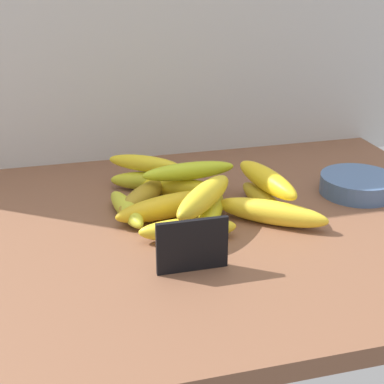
{
  "coord_description": "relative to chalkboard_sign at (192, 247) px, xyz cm",
  "views": [
    {
      "loc": [
        -23.41,
        -88.25,
        48.54
      ],
      "look_at": [
        1.02,
        3.5,
        8.0
      ],
      "focal_mm": 54.36,
      "sensor_mm": 36.0,
      "label": 1
    }
  ],
  "objects": [
    {
      "name": "counter_top",
      "position": [
        3.68,
        14.27,
        -5.36
      ],
      "size": [
        110.0,
        76.0,
        3.0
      ],
      "primitive_type": "cube",
      "color": "brown",
      "rests_on": "ground"
    },
    {
      "name": "back_wall",
      "position": [
        3.68,
        53.27,
        28.14
      ],
      "size": [
        130.0,
        2.0,
        70.0
      ],
      "primitive_type": "cube",
      "color": "silver",
      "rests_on": "ground"
    },
    {
      "name": "chalkboard_sign",
      "position": [
        0.0,
        0.0,
        0.0
      ],
      "size": [
        11.0,
        1.8,
        8.4
      ],
      "color": "black",
      "rests_on": "counter_top"
    },
    {
      "name": "fruit_bowl",
      "position": [
        39.29,
        20.1,
        -2.03
      ],
      "size": [
        14.86,
        14.86,
        3.65
      ],
      "primitive_type": "cylinder",
      "color": "#486795",
      "rests_on": "counter_top"
    },
    {
      "name": "banana_0",
      "position": [
        -6.73,
        20.77,
        -2.16
      ],
      "size": [
        5.89,
        15.97,
        3.4
      ],
      "primitive_type": "ellipsoid",
      "rotation": [
        0.0,
        0.0,
        4.88
      ],
      "color": "gold",
      "rests_on": "counter_top"
    },
    {
      "name": "banana_1",
      "position": [
        4.94,
        27.27,
        -1.87
      ],
      "size": [
        15.14,
        10.89,
        3.97
      ],
      "primitive_type": "ellipsoid",
      "rotation": [
        0.0,
        0.0,
        2.63
      ],
      "color": "yellow",
      "rests_on": "counter_top"
    },
    {
      "name": "banana_2",
      "position": [
        0.84,
        18.94,
        -1.68
      ],
      "size": [
        21.41,
        9.28,
        4.36
      ],
      "primitive_type": "ellipsoid",
      "rotation": [
        0.0,
        0.0,
        3.38
      ],
      "color": "gold",
      "rests_on": "counter_top"
    },
    {
      "name": "banana_3",
      "position": [
        -0.31,
        32.43,
        -1.96
      ],
      "size": [
        15.91,
        8.82,
        3.79
      ],
      "primitive_type": "ellipsoid",
      "rotation": [
        0.0,
        0.0,
        2.8
      ],
      "color": "gold",
      "rests_on": "counter_top"
    },
    {
      "name": "banana_4",
      "position": [
        1.81,
        9.58,
        -1.93
      ],
      "size": [
        16.79,
        5.65,
        3.86
      ],
      "primitive_type": "ellipsoid",
      "rotation": [
        0.0,
        0.0,
        6.17
      ],
      "color": "yellow",
      "rests_on": "counter_top"
    },
    {
      "name": "banana_5",
      "position": [
        18.5,
        18.04,
        -2.08
      ],
      "size": [
        5.05,
        16.48,
        3.56
      ],
      "primitive_type": "ellipsoid",
      "rotation": [
        0.0,
        0.0,
        1.66
      ],
      "color": "gold",
      "rests_on": "counter_top"
    },
    {
      "name": "banana_6",
      "position": [
        7.11,
        14.73,
        -2.04
      ],
      "size": [
        11.78,
        18.73,
        3.63
      ],
      "primitive_type": "ellipsoid",
      "rotation": [
        0.0,
        0.0,
        4.25
      ],
      "color": "gold",
      "rests_on": "counter_top"
    },
    {
      "name": "banana_7",
      "position": [
        17.53,
        11.83,
        -1.71
      ],
      "size": [
        18.7,
        15.79,
        4.29
      ],
      "primitive_type": "ellipsoid",
      "rotation": [
        0.0,
        0.0,
        5.63
      ],
      "color": "yellow",
      "rests_on": "counter_top"
    },
    {
      "name": "banana_8",
      "position": [
        -2.88,
        24.85,
        -1.84
      ],
      "size": [
        13.53,
        14.84,
        4.04
      ],
      "primitive_type": "ellipsoid",
      "rotation": [
        0.0,
        0.0,
        0.86
      ],
      "color": "#A58220",
      "rests_on": "counter_top"
    },
    {
      "name": "banana_9",
      "position": [
        -0.91,
        33.27,
        1.55
      ],
      "size": [
        14.69,
        11.44,
        3.24
      ],
      "primitive_type": "ellipsoid",
      "rotation": [
        0.0,
        0.0,
        2.54
      ],
      "color": "yellow",
      "rests_on": "banana_3"
    },
    {
      "name": "banana_10",
      "position": [
        5.71,
        13.5,
        1.93
      ],
      "size": [
        15.61,
        16.99,
        4.32
      ],
      "primitive_type": "ellipsoid",
      "rotation": [
        0.0,
        0.0,
        3.99
      ],
      "color": "yellow",
      "rests_on": "banana_6"
    },
    {
      "name": "banana_11",
      "position": [
        6.34,
        26.29,
        1.81
      ],
      "size": [
        18.42,
        4.22,
        3.39
      ],
      "primitive_type": "ellipsoid",
      "rotation": [
        0.0,
        0.0,
        3.19
      ],
      "color": "#B5C622",
      "rests_on": "banana_1"
    },
    {
      "name": "banana_12",
      "position": [
        19.2,
        18.49,
        1.76
      ],
      "size": [
        7.38,
        19.11,
        4.13
      ],
      "primitive_type": "ellipsoid",
      "rotation": [
        0.0,
        0.0,
        1.75
      ],
      "color": "yellow",
      "rests_on": "banana_5"
    }
  ]
}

